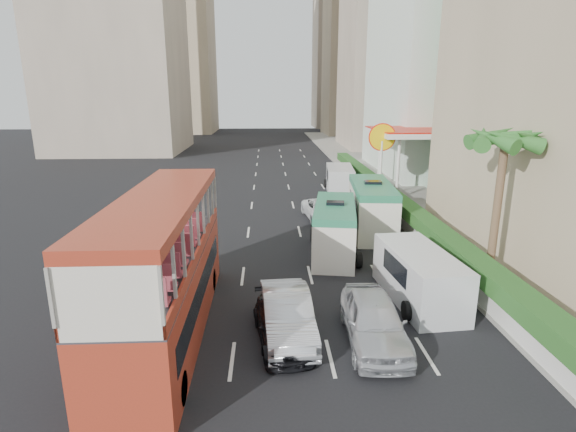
{
  "coord_description": "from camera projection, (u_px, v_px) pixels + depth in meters",
  "views": [
    {
      "loc": [
        -2.4,
        -14.84,
        8.33
      ],
      "look_at": [
        -1.5,
        4.0,
        3.2
      ],
      "focal_mm": 28.0,
      "sensor_mm": 36.0,
      "label": 1
    }
  ],
  "objects": [
    {
      "name": "car_silver_lane_a",
      "position": [
        287.0,
        334.0,
        16.14
      ],
      "size": [
        1.98,
        4.91,
        1.59
      ],
      "primitive_type": "imported",
      "rotation": [
        0.0,
        0.0,
        0.06
      ],
      "color": "silver",
      "rests_on": "ground"
    },
    {
      "name": "car_silver_lane_b",
      "position": [
        373.0,
        342.0,
        15.63
      ],
      "size": [
        2.12,
        4.92,
        1.65
      ],
      "primitive_type": "imported",
      "rotation": [
        0.0,
        0.0,
        -0.03
      ],
      "color": "silver",
      "rests_on": "ground"
    },
    {
      "name": "hedge",
      "position": [
        396.0,
        199.0,
        29.98
      ],
      "size": [
        1.1,
        44.0,
        0.7
      ],
      "primitive_type": "cube",
      "color": "#2D6626",
      "rests_on": "kerb_wall"
    },
    {
      "name": "panel_van_near",
      "position": [
        419.0,
        276.0,
        18.54
      ],
      "size": [
        2.58,
        5.48,
        2.13
      ],
      "primitive_type": "cube",
      "rotation": [
        0.0,
        0.0,
        0.09
      ],
      "color": "silver",
      "rests_on": "ground"
    },
    {
      "name": "sidewalk",
      "position": [
        391.0,
        187.0,
        41.09
      ],
      "size": [
        6.0,
        120.0,
        0.18
      ],
      "primitive_type": "cube",
      "color": "#99968C",
      "rests_on": "ground"
    },
    {
      "name": "van_asset",
      "position": [
        322.0,
        219.0,
        31.0
      ],
      "size": [
        2.69,
        4.87,
        1.29
      ],
      "primitive_type": "imported",
      "rotation": [
        0.0,
        0.0,
        0.12
      ],
      "color": "silver",
      "rests_on": "ground"
    },
    {
      "name": "kerb_wall",
      "position": [
        395.0,
        212.0,
        30.21
      ],
      "size": [
        0.3,
        44.0,
        1.0
      ],
      "primitive_type": "cube",
      "color": "silver",
      "rests_on": "sidewalk"
    },
    {
      "name": "minibus_near",
      "position": [
        335.0,
        229.0,
        23.91
      ],
      "size": [
        3.03,
        6.44,
        2.74
      ],
      "primitive_type": "cube",
      "rotation": [
        0.0,
        0.0,
        -0.16
      ],
      "color": "silver",
      "rests_on": "ground"
    },
    {
      "name": "tower_left_b",
      "position": [
        174.0,
        23.0,
        96.3
      ],
      "size": [
        16.0,
        16.0,
        46.0
      ],
      "primitive_type": "cube",
      "color": "tan",
      "rests_on": "ground"
    },
    {
      "name": "tower_far_b",
      "position": [
        343.0,
        46.0,
        112.37
      ],
      "size": [
        14.0,
        14.0,
        40.0
      ],
      "primitive_type": "cube",
      "color": "#B3A18D",
      "rests_on": "ground"
    },
    {
      "name": "ground_plane",
      "position": [
        334.0,
        327.0,
        16.61
      ],
      "size": [
        200.0,
        200.0,
        0.0
      ],
      "primitive_type": "plane",
      "color": "black",
      "rests_on": "ground"
    },
    {
      "name": "minibus_far",
      "position": [
        371.0,
        208.0,
        27.83
      ],
      "size": [
        2.94,
        7.05,
        3.04
      ],
      "primitive_type": "cube",
      "rotation": [
        0.0,
        0.0,
        -0.1
      ],
      "color": "silver",
      "rests_on": "ground"
    },
    {
      "name": "car_black",
      "position": [
        282.0,
        341.0,
        15.68
      ],
      "size": [
        2.25,
        4.4,
        1.22
      ],
      "primitive_type": "imported",
      "rotation": [
        0.0,
        0.0,
        0.13
      ],
      "color": "black",
      "rests_on": "ground"
    },
    {
      "name": "double_decker_bus",
      "position": [
        165.0,
        266.0,
        15.67
      ],
      "size": [
        2.5,
        11.0,
        5.06
      ],
      "primitive_type": "cube",
      "color": "#A8331E",
      "rests_on": "ground"
    },
    {
      "name": "tower_far_a",
      "position": [
        361.0,
        24.0,
        90.64
      ],
      "size": [
        14.0,
        14.0,
        44.0
      ],
      "primitive_type": "cube",
      "color": "tan",
      "rests_on": "ground"
    },
    {
      "name": "palm_tree",
      "position": [
        497.0,
        209.0,
        19.93
      ],
      "size": [
        0.36,
        0.36,
        6.4
      ],
      "primitive_type": "cylinder",
      "color": "brown",
      "rests_on": "sidewalk"
    },
    {
      "name": "panel_van_far",
      "position": [
        340.0,
        179.0,
        39.5
      ],
      "size": [
        2.69,
        5.63,
        2.18
      ],
      "primitive_type": "cube",
      "rotation": [
        0.0,
        0.0,
        -0.1
      ],
      "color": "silver",
      "rests_on": "ground"
    },
    {
      "name": "shell_station",
      "position": [
        411.0,
        161.0,
        38.51
      ],
      "size": [
        6.5,
        8.0,
        5.5
      ],
      "primitive_type": "cube",
      "color": "silver",
      "rests_on": "ground"
    }
  ]
}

